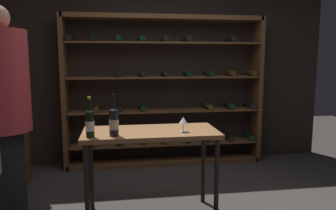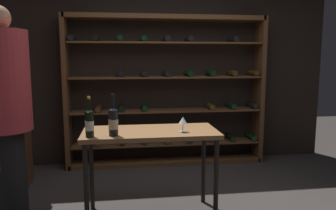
# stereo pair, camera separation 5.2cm
# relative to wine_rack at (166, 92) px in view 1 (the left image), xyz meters

# --- Properties ---
(back_wall) EXTENTS (4.78, 0.10, 2.98)m
(back_wall) POSITION_rel_wine_rack_xyz_m (-0.01, 0.21, 0.46)
(back_wall) COLOR black
(back_wall) RESTS_ON ground
(wine_rack) EXTENTS (2.77, 0.32, 2.08)m
(wine_rack) POSITION_rel_wine_rack_xyz_m (0.00, 0.00, 0.00)
(wine_rack) COLOR brown
(wine_rack) RESTS_ON ground
(tasting_table) EXTENTS (1.24, 0.57, 0.84)m
(tasting_table) POSITION_rel_wine_rack_xyz_m (-0.37, -1.57, -0.29)
(tasting_table) COLOR brown
(tasting_table) RESTS_ON ground
(person_guest_plum_blouse) EXTENTS (0.48, 0.48, 1.97)m
(person_guest_plum_blouse) POSITION_rel_wine_rack_xyz_m (-1.70, -1.40, 0.05)
(person_guest_plum_blouse) COLOR black
(person_guest_plum_blouse) RESTS_ON ground
(display_cabinet) EXTENTS (0.44, 0.36, 1.83)m
(display_cabinet) POSITION_rel_wine_rack_xyz_m (-1.96, -0.60, -0.12)
(display_cabinet) COLOR #4C2D1E
(display_cabinet) RESTS_ON ground
(wine_bottle_black_capsule) EXTENTS (0.07, 0.07, 0.35)m
(wine_bottle_black_capsule) POSITION_rel_wine_rack_xyz_m (-0.90, -1.75, -0.07)
(wine_bottle_black_capsule) COLOR black
(wine_bottle_black_capsule) RESTS_ON tasting_table
(wine_bottle_red_label) EXTENTS (0.08, 0.08, 0.36)m
(wine_bottle_red_label) POSITION_rel_wine_rack_xyz_m (-0.70, -1.73, -0.06)
(wine_bottle_red_label) COLOR black
(wine_bottle_red_label) RESTS_ON tasting_table
(wine_glass_stemmed_left) EXTENTS (0.08, 0.08, 0.14)m
(wine_glass_stemmed_left) POSITION_rel_wine_rack_xyz_m (-0.08, -1.66, -0.09)
(wine_glass_stemmed_left) COLOR silver
(wine_glass_stemmed_left) RESTS_ON tasting_table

